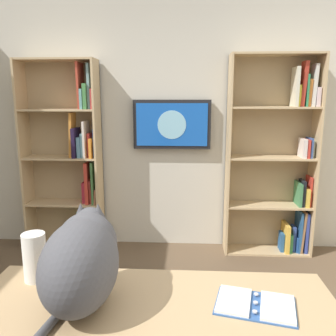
{
  "coord_description": "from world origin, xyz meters",
  "views": [
    {
      "loc": [
        -0.24,
        1.54,
        1.64
      ],
      "look_at": [
        -0.08,
        -1.17,
        1.09
      ],
      "focal_mm": 37.08,
      "sensor_mm": 36.0,
      "label": 1
    }
  ],
  "objects_px": {
    "bookshelf_left": "(280,162)",
    "wall_mounted_tv": "(172,125)",
    "desk": "(154,331)",
    "cat": "(82,258)",
    "bookshelf_right": "(72,163)",
    "open_binder": "(255,304)",
    "paper_towel_roll": "(35,257)"
  },
  "relations": [
    {
      "from": "bookshelf_left",
      "to": "wall_mounted_tv",
      "type": "xyz_separation_m",
      "value": [
        1.13,
        -0.08,
        0.38
      ]
    },
    {
      "from": "bookshelf_left",
      "to": "desk",
      "type": "height_order",
      "value": "bookshelf_left"
    },
    {
      "from": "wall_mounted_tv",
      "to": "cat",
      "type": "bearing_deg",
      "value": 83.46
    },
    {
      "from": "bookshelf_right",
      "to": "cat",
      "type": "height_order",
      "value": "bookshelf_right"
    },
    {
      "from": "bookshelf_right",
      "to": "open_binder",
      "type": "relative_size",
      "value": 5.47
    },
    {
      "from": "bookshelf_left",
      "to": "cat",
      "type": "xyz_separation_m",
      "value": [
        1.4,
        2.28,
        0.0
      ]
    },
    {
      "from": "wall_mounted_tv",
      "to": "cat",
      "type": "relative_size",
      "value": 1.34
    },
    {
      "from": "cat",
      "to": "paper_towel_roll",
      "type": "bearing_deg",
      "value": -31.68
    },
    {
      "from": "bookshelf_left",
      "to": "paper_towel_roll",
      "type": "xyz_separation_m",
      "value": [
        1.69,
        2.11,
        -0.09
      ]
    },
    {
      "from": "bookshelf_left",
      "to": "bookshelf_right",
      "type": "height_order",
      "value": "bookshelf_left"
    },
    {
      "from": "open_binder",
      "to": "paper_towel_roll",
      "type": "height_order",
      "value": "paper_towel_roll"
    },
    {
      "from": "bookshelf_left",
      "to": "open_binder",
      "type": "xyz_separation_m",
      "value": [
        0.67,
        2.27,
        -0.2
      ]
    },
    {
      "from": "wall_mounted_tv",
      "to": "paper_towel_roll",
      "type": "relative_size",
      "value": 3.48
    },
    {
      "from": "bookshelf_left",
      "to": "wall_mounted_tv",
      "type": "distance_m",
      "value": 1.2
    },
    {
      "from": "open_binder",
      "to": "paper_towel_roll",
      "type": "xyz_separation_m",
      "value": [
        1.02,
        -0.17,
        0.11
      ]
    },
    {
      "from": "bookshelf_left",
      "to": "open_binder",
      "type": "height_order",
      "value": "bookshelf_left"
    },
    {
      "from": "wall_mounted_tv",
      "to": "desk",
      "type": "height_order",
      "value": "wall_mounted_tv"
    },
    {
      "from": "bookshelf_right",
      "to": "cat",
      "type": "distance_m",
      "value": 2.42
    },
    {
      "from": "cat",
      "to": "wall_mounted_tv",
      "type": "bearing_deg",
      "value": -96.54
    },
    {
      "from": "cat",
      "to": "bookshelf_right",
      "type": "bearing_deg",
      "value": -70.67
    },
    {
      "from": "wall_mounted_tv",
      "to": "paper_towel_roll",
      "type": "bearing_deg",
      "value": 75.59
    },
    {
      "from": "cat",
      "to": "open_binder",
      "type": "height_order",
      "value": "cat"
    },
    {
      "from": "bookshelf_right",
      "to": "wall_mounted_tv",
      "type": "relative_size",
      "value": 2.48
    },
    {
      "from": "bookshelf_right",
      "to": "paper_towel_roll",
      "type": "relative_size",
      "value": 8.62
    },
    {
      "from": "wall_mounted_tv",
      "to": "desk",
      "type": "xyz_separation_m",
      "value": [
        -0.03,
        2.37,
        -0.71
      ]
    },
    {
      "from": "bookshelf_left",
      "to": "wall_mounted_tv",
      "type": "bearing_deg",
      "value": -3.93
    },
    {
      "from": "paper_towel_roll",
      "to": "wall_mounted_tv",
      "type": "bearing_deg",
      "value": -104.41
    },
    {
      "from": "cat",
      "to": "open_binder",
      "type": "bearing_deg",
      "value": -178.91
    },
    {
      "from": "open_binder",
      "to": "paper_towel_roll",
      "type": "relative_size",
      "value": 1.58
    },
    {
      "from": "wall_mounted_tv",
      "to": "cat",
      "type": "xyz_separation_m",
      "value": [
        0.27,
        2.36,
        -0.38
      ]
    },
    {
      "from": "wall_mounted_tv",
      "to": "paper_towel_roll",
      "type": "distance_m",
      "value": 2.3
    },
    {
      "from": "bookshelf_right",
      "to": "paper_towel_roll",
      "type": "height_order",
      "value": "bookshelf_right"
    }
  ]
}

